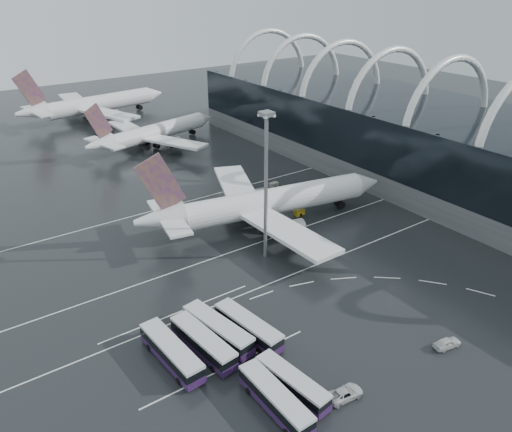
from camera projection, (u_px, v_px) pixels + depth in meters
ground at (287, 269)px, 97.87m from camera, size 420.00×420.00×0.00m
terminal at (416, 137)px, 139.54m from camera, size 42.00×160.00×34.90m
lane_marking_near at (294, 274)px, 96.40m from camera, size 120.00×0.25×0.01m
lane_marking_mid at (252, 245)px, 106.67m from camera, size 120.00×0.25×0.01m
lane_marking_far at (190, 201)px, 127.20m from camera, size 120.00×0.25×0.01m
bus_bay_line_south at (228, 367)px, 73.69m from camera, size 28.00×0.25×0.01m
bus_bay_line_north at (178, 313)px, 85.43m from camera, size 28.00×0.25×0.01m
airliner_main at (263, 204)px, 113.24m from camera, size 60.81×52.62×20.65m
airliner_gate_b at (152, 133)px, 165.23m from camera, size 51.30×45.43×17.97m
airliner_gate_c at (93, 105)px, 196.14m from camera, size 61.25×56.06×21.81m
bus_row_near_a at (172, 352)px, 73.80m from camera, size 3.97×14.13×3.44m
bus_row_near_b at (203, 342)px, 75.83m from camera, size 4.41×13.80×3.34m
bus_row_near_c at (218, 329)px, 78.50m from camera, size 5.32×14.24×3.43m
bus_row_near_d at (248, 327)px, 79.22m from camera, size 4.72×13.66×3.30m
bus_row_far_b at (275, 399)px, 65.86m from camera, size 3.19×13.16×3.24m
bus_row_far_c at (292, 383)px, 68.64m from camera, size 4.17×12.41×3.00m
van_curve_a at (345, 393)px, 68.09m from camera, size 5.56×3.01×1.48m
van_curve_b at (447, 343)px, 77.28m from camera, size 4.87×2.69×1.57m
floodlight_mast at (266, 170)px, 94.16m from camera, size 2.30×2.30×30.04m
gse_cart_belly_a at (299, 212)px, 119.58m from camera, size 2.44×1.44×1.33m
gse_cart_belly_b at (274, 185)px, 134.99m from camera, size 2.43×1.44×1.33m
gse_cart_belly_c at (270, 212)px, 119.88m from camera, size 2.12×1.25×1.16m
gse_cart_belly_d at (314, 185)px, 135.21m from camera, size 2.24×1.32×1.22m
gse_cart_belly_e at (257, 196)px, 128.60m from camera, size 2.00×1.18×1.09m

